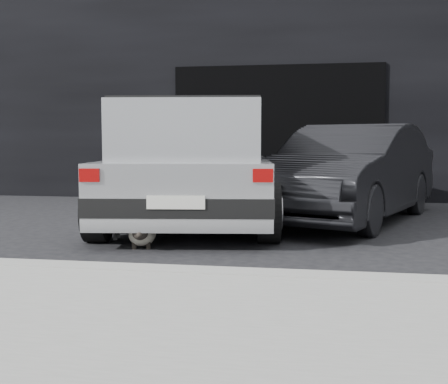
% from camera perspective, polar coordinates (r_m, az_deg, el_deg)
% --- Properties ---
extents(ground, '(80.00, 80.00, 0.00)m').
position_cam_1_polar(ground, '(7.22, -5.06, -3.92)').
color(ground, black).
rests_on(ground, ground).
extents(building_facade, '(34.00, 4.00, 5.00)m').
position_cam_1_polar(building_facade, '(13.00, 6.14, 11.11)').
color(building_facade, black).
rests_on(building_facade, ground).
extents(garage_opening, '(4.00, 0.10, 2.60)m').
position_cam_1_polar(garage_opening, '(10.92, 5.41, 5.96)').
color(garage_opening, black).
rests_on(garage_opening, ground).
extents(curb, '(18.00, 0.25, 0.12)m').
position_cam_1_polar(curb, '(4.50, -1.15, -8.62)').
color(curb, gray).
rests_on(curb, ground).
extents(sidewalk, '(18.00, 2.20, 0.11)m').
position_cam_1_polar(sidewalk, '(3.38, -5.10, -13.42)').
color(sidewalk, gray).
rests_on(sidewalk, ground).
extents(silver_hatchback, '(2.68, 4.70, 1.65)m').
position_cam_1_polar(silver_hatchback, '(7.74, -3.08, 3.38)').
color(silver_hatchback, silver).
rests_on(silver_hatchback, ground).
extents(second_car, '(2.88, 4.45, 1.38)m').
position_cam_1_polar(second_car, '(8.18, 12.73, 1.91)').
color(second_car, black).
rests_on(second_car, ground).
extents(cat_siamese, '(0.43, 0.85, 0.30)m').
position_cam_1_polar(cat_siamese, '(6.12, -8.33, -4.28)').
color(cat_siamese, beige).
rests_on(cat_siamese, ground).
extents(cat_white, '(0.82, 0.33, 0.38)m').
position_cam_1_polar(cat_white, '(6.62, -9.17, -3.15)').
color(cat_white, silver).
rests_on(cat_white, ground).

